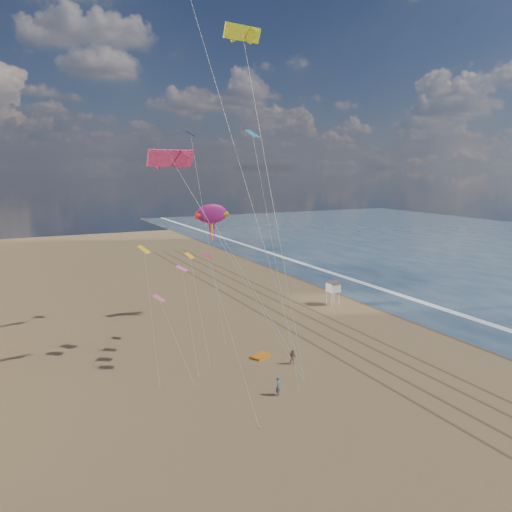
{
  "coord_description": "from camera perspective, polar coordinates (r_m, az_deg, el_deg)",
  "views": [
    {
      "loc": [
        -30.96,
        -26.15,
        19.81
      ],
      "look_at": [
        -5.28,
        26.0,
        9.5
      ],
      "focal_mm": 35.0,
      "sensor_mm": 36.0,
      "label": 1
    }
  ],
  "objects": [
    {
      "name": "parafoils",
      "position": [
        55.87,
        -6.58,
        23.04
      ],
      "size": [
        14.68,
        10.98,
        20.44
      ],
      "color": "black",
      "rests_on": "ground"
    },
    {
      "name": "grounded_kite",
      "position": [
        53.9,
        0.54,
        -11.37
      ],
      "size": [
        2.48,
        2.08,
        0.24
      ],
      "primitive_type": "cube",
      "rotation": [
        0.0,
        0.0,
        0.41
      ],
      "color": "orange",
      "rests_on": "ground"
    },
    {
      "name": "kite_flyer_b",
      "position": [
        51.93,
        4.23,
        -11.45
      ],
      "size": [
        0.97,
        0.92,
        1.58
      ],
      "primitive_type": "imported",
      "rotation": [
        0.0,
        0.0,
        -0.57
      ],
      "color": "#955B4C",
      "rests_on": "ground"
    },
    {
      "name": "show_kite",
      "position": [
        64.61,
        -5.07,
        4.81
      ],
      "size": [
        4.34,
        8.34,
        20.58
      ],
      "color": "#971768",
      "rests_on": "ground"
    },
    {
      "name": "kite_flyer_a",
      "position": [
        45.35,
        2.57,
        -14.65
      ],
      "size": [
        0.75,
        0.72,
        1.72
      ],
      "primitive_type": "imported",
      "rotation": [
        0.0,
        0.0,
        0.7
      ],
      "color": "slate",
      "rests_on": "ground"
    },
    {
      "name": "tracks",
      "position": [
        68.32,
        4.45,
        -6.82
      ],
      "size": [
        7.68,
        120.0,
        0.01
      ],
      "color": "brown",
      "rests_on": "ground"
    },
    {
      "name": "foam",
      "position": [
        87.75,
        12.77,
        -3.24
      ],
      "size": [
        260.0,
        260.0,
        0.0
      ],
      "primitive_type": "plane",
      "color": "white",
      "rests_on": "ground"
    },
    {
      "name": "small_kites",
      "position": [
        52.26,
        -7.5,
        3.82
      ],
      "size": [
        11.92,
        16.96,
        17.55
      ],
      "color": "red",
      "rests_on": "ground"
    },
    {
      "name": "wet_sand",
      "position": [
        85.23,
        10.57,
        -3.56
      ],
      "size": [
        260.0,
        260.0,
        0.0
      ],
      "primitive_type": "plane",
      "color": "#42301E",
      "rests_on": "ground"
    },
    {
      "name": "ground",
      "position": [
        45.1,
        22.07,
        -16.78
      ],
      "size": [
        260.0,
        260.0,
        0.0
      ],
      "primitive_type": "plane",
      "color": "brown",
      "rests_on": "ground"
    },
    {
      "name": "lifeguard_stand",
      "position": [
        73.57,
        8.82,
        -3.54
      ],
      "size": [
        1.92,
        1.92,
        3.46
      ],
      "color": "white",
      "rests_on": "ground"
    }
  ]
}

